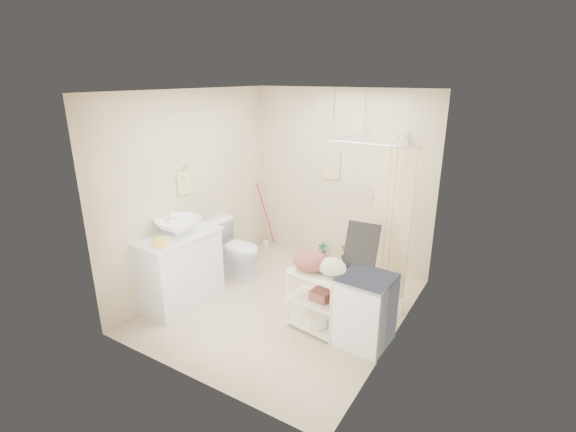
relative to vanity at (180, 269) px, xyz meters
The scene contains 23 objects.
floor 1.39m from the vanity, 27.42° to the left, with size 3.20×3.20×0.00m, color #C8B596.
ceiling 2.51m from the vanity, 27.42° to the left, with size 2.80×3.20×0.04m, color silver.
wall_back 2.63m from the vanity, 62.22° to the left, with size 2.80×0.04×2.60m, color beige.
wall_front 1.75m from the vanity, 40.72° to the right, with size 2.80×0.04×2.60m, color beige.
wall_left 1.06m from the vanity, 111.75° to the left, with size 0.04×3.20×2.60m, color beige.
wall_right 2.76m from the vanity, 13.23° to the left, with size 0.04×3.20×2.60m, color beige.
vanity is the anchor object (origin of this frame).
sink 0.56m from the vanity, 88.22° to the left, with size 0.56×0.56×0.19m, color white.
counter_basket 0.62m from the vanity, 70.78° to the right, with size 0.16×0.12×0.09m, color #EDCD49.
floor_basket 0.50m from the vanity, 71.38° to the right, with size 0.24×0.19×0.13m, color gold.
toilet 0.98m from the vanity, 82.98° to the left, with size 0.45×0.79×0.81m, color white.
mop 2.04m from the vanity, 92.60° to the left, with size 0.11×0.11×1.11m, color red, non-canonical shape.
potted_plant_a 2.29m from the vanity, 64.75° to the left, with size 0.15×0.10×0.29m, color #9C4E37.
potted_plant_b 2.48m from the vanity, 55.77° to the left, with size 0.20×0.16×0.36m, color brown.
hanging_towel 2.62m from the vanity, 65.16° to the left, with size 0.28×0.03×0.42m, color beige.
towel_ring 1.11m from the vanity, 118.71° to the left, with size 0.04×0.22×0.34m, color #EBD989, non-canonical shape.
tp_holder 0.73m from the vanity, 107.06° to the left, with size 0.08×0.12×0.14m, color silver, non-canonical shape.
shower 2.67m from the vanity, 39.41° to the left, with size 1.10×1.10×2.10m, color silver, non-canonical shape.
shampoo_bottle_a 2.93m from the vanity, 50.68° to the left, with size 0.10×0.10×0.25m, color silver.
shampoo_bottle_b 3.02m from the vanity, 48.00° to the left, with size 0.07×0.08×0.17m, color #334B95.
washing_machine 2.34m from the vanity, 10.23° to the left, with size 0.53×0.55×0.77m, color white.
laundry_rack 1.79m from the vanity, 11.53° to the left, with size 0.62×0.36×0.86m, color white, non-canonical shape.
ironing_board 2.20m from the vanity, 16.03° to the left, with size 0.36×0.11×1.28m, color black, non-canonical shape.
Camera 1 is at (2.46, -3.93, 2.76)m, focal length 26.00 mm.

